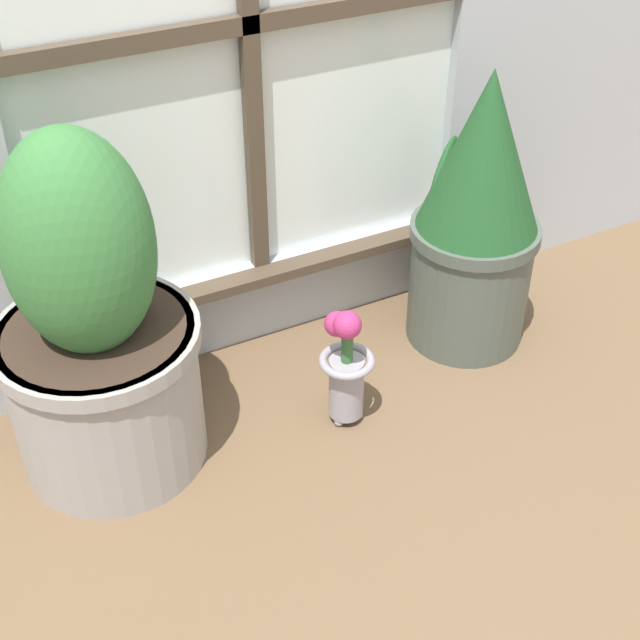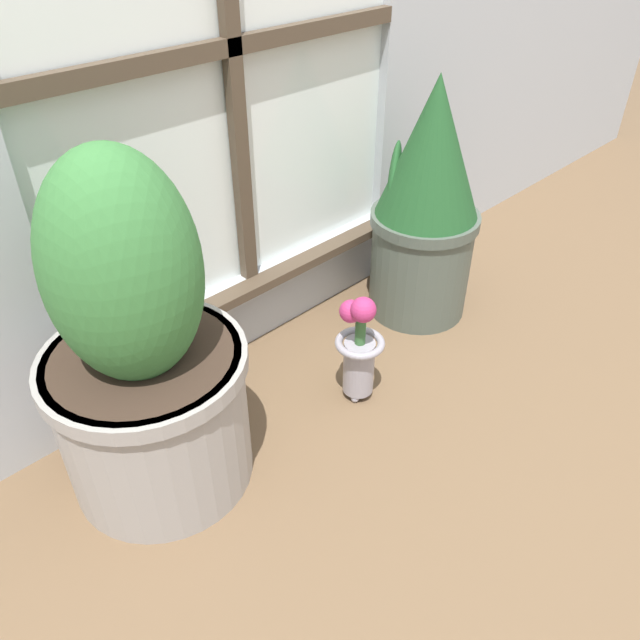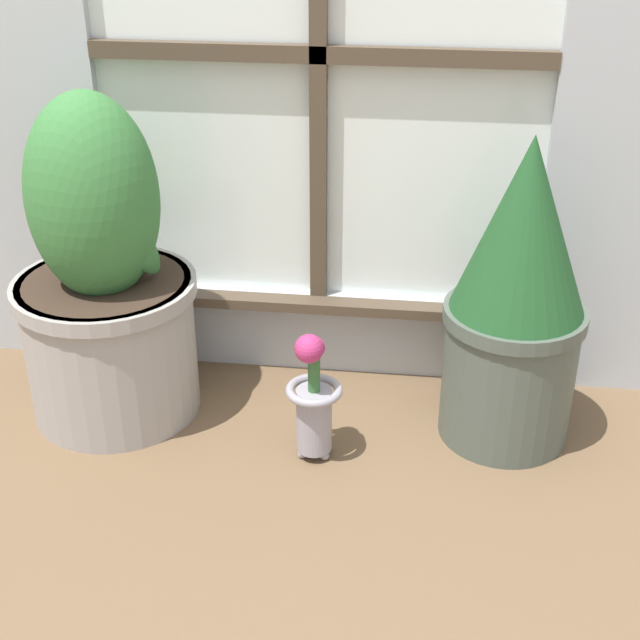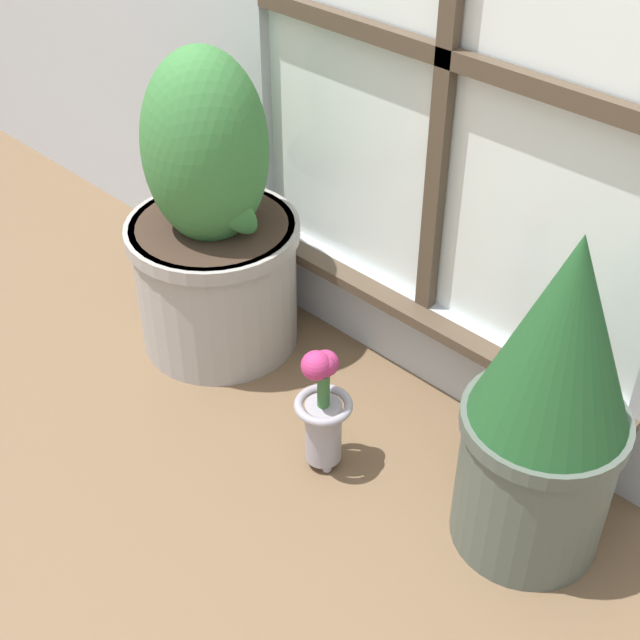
{
  "view_description": "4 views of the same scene",
  "coord_description": "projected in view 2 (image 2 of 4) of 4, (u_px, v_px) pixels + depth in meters",
  "views": [
    {
      "loc": [
        -0.64,
        -1.01,
        1.32
      ],
      "look_at": [
        0.03,
        0.33,
        0.18
      ],
      "focal_mm": 50.0,
      "sensor_mm": 36.0,
      "label": 1
    },
    {
      "loc": [
        -0.81,
        -0.53,
        1.05
      ],
      "look_at": [
        0.0,
        0.31,
        0.19
      ],
      "focal_mm": 35.0,
      "sensor_mm": 36.0,
      "label": 2
    },
    {
      "loc": [
        0.23,
        -1.29,
        1.13
      ],
      "look_at": [
        0.04,
        0.29,
        0.28
      ],
      "focal_mm": 50.0,
      "sensor_mm": 36.0,
      "label": 3
    },
    {
      "loc": [
        0.91,
        -0.71,
        1.34
      ],
      "look_at": [
        -0.03,
        0.26,
        0.3
      ],
      "focal_mm": 50.0,
      "sensor_mm": 36.0,
      "label": 4
    }
  ],
  "objects": [
    {
      "name": "potted_plant_left",
      "position": [
        143.0,
        361.0,
        1.16
      ],
      "size": [
        0.39,
        0.39,
        0.72
      ],
      "color": "#9E9993",
      "rests_on": "ground_plane"
    },
    {
      "name": "ground_plane",
      "position": [
        415.0,
        447.0,
        1.38
      ],
      "size": [
        10.0,
        10.0,
        0.0
      ],
      "primitive_type": "plane",
      "color": "brown"
    },
    {
      "name": "flower_vase",
      "position": [
        359.0,
        346.0,
        1.43
      ],
      "size": [
        0.12,
        0.12,
        0.29
      ],
      "color": "#99939E",
      "rests_on": "ground_plane"
    },
    {
      "name": "potted_plant_right",
      "position": [
        426.0,
        205.0,
        1.63
      ],
      "size": [
        0.29,
        0.29,
        0.66
      ],
      "color": "#4C564C",
      "rests_on": "ground_plane"
    }
  ]
}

